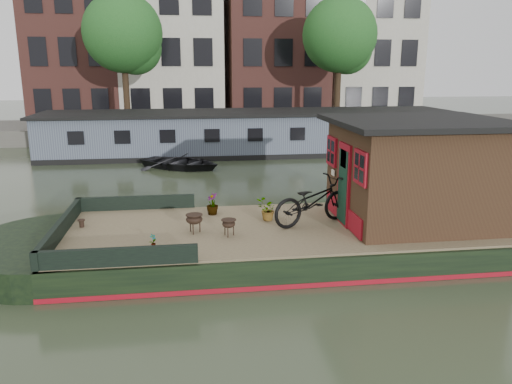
{
  "coord_description": "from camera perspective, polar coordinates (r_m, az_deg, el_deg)",
  "views": [
    {
      "loc": [
        -3.13,
        -10.82,
        4.22
      ],
      "look_at": [
        -1.56,
        0.5,
        1.36
      ],
      "focal_mm": 35.0,
      "sensor_mm": 36.0,
      "label": 1
    }
  ],
  "objects": [
    {
      "name": "houseboat_hull",
      "position": [
        11.65,
        1.46,
        -5.75
      ],
      "size": [
        14.01,
        4.02,
        0.6
      ],
      "color": "black",
      "rests_on": "ground"
    },
    {
      "name": "brazier_rear",
      "position": [
        11.14,
        -7.06,
        -3.6
      ],
      "size": [
        0.44,
        0.44,
        0.43
      ],
      "primitive_type": null,
      "rotation": [
        0.0,
        0.0,
        -0.12
      ],
      "color": "black",
      "rests_on": "houseboat_deck"
    },
    {
      "name": "bow_bulwark",
      "position": [
        11.5,
        -17.26,
        -3.78
      ],
      "size": [
        3.0,
        4.0,
        0.35
      ],
      "color": "black",
      "rests_on": "houseboat_deck"
    },
    {
      "name": "dinghy",
      "position": [
        21.73,
        -8.58,
        3.68
      ],
      "size": [
        4.39,
        4.08,
        0.74
      ],
      "primitive_type": "imported",
      "rotation": [
        0.0,
        0.0,
        1.0
      ],
      "color": "black",
      "rests_on": "ground"
    },
    {
      "name": "houseboat_deck",
      "position": [
        11.82,
        7.87,
        -3.8
      ],
      "size": [
        11.8,
        3.8,
        0.05
      ],
      "primitive_type": "cube",
      "color": "olive",
      "rests_on": "houseboat_hull"
    },
    {
      "name": "far_houseboat",
      "position": [
        25.22,
        -0.71,
        6.64
      ],
      "size": [
        20.4,
        4.4,
        2.11
      ],
      "color": "#525F6D",
      "rests_on": "ground"
    },
    {
      "name": "tree_left",
      "position": [
        30.11,
        -14.67,
        16.79
      ],
      "size": [
        4.4,
        4.4,
        7.4
      ],
      "color": "#332316",
      "rests_on": "quay"
    },
    {
      "name": "brazier_front",
      "position": [
        10.87,
        -3.14,
        -4.09
      ],
      "size": [
        0.38,
        0.38,
        0.38
      ],
      "primitive_type": null,
      "rotation": [
        0.0,
        0.0,
        0.11
      ],
      "color": "black",
      "rests_on": "houseboat_deck"
    },
    {
      "name": "potted_plant_e",
      "position": [
        10.41,
        -11.68,
        -5.47
      ],
      "size": [
        0.17,
        0.18,
        0.29
      ],
      "primitive_type": "imported",
      "rotation": [
        0.0,
        0.0,
        0.94
      ],
      "color": "brown",
      "rests_on": "houseboat_deck"
    },
    {
      "name": "bollard_port",
      "position": [
        12.15,
        -19.3,
        -3.4
      ],
      "size": [
        0.16,
        0.16,
        0.18
      ],
      "primitive_type": "cylinder",
      "color": "black",
      "rests_on": "houseboat_deck"
    },
    {
      "name": "tree_right",
      "position": [
        31.34,
        9.75,
        16.91
      ],
      "size": [
        4.4,
        4.4,
        7.4
      ],
      "color": "#332316",
      "rests_on": "quay"
    },
    {
      "name": "cabin",
      "position": [
        12.28,
        17.95,
        2.36
      ],
      "size": [
        4.0,
        3.5,
        2.42
      ],
      "color": "black",
      "rests_on": "houseboat_deck"
    },
    {
      "name": "potted_plant_c",
      "position": [
        11.93,
        1.3,
        -2.04
      ],
      "size": [
        0.61,
        0.58,
        0.53
      ],
      "primitive_type": "imported",
      "rotation": [
        0.0,
        0.0,
        3.61
      ],
      "color": "#96522B",
      "rests_on": "houseboat_deck"
    },
    {
      "name": "potted_plant_d",
      "position": [
        12.46,
        -5.02,
        -1.36
      ],
      "size": [
        0.4,
        0.4,
        0.54
      ],
      "primitive_type": "imported",
      "rotation": [
        0.0,
        0.0,
        5.14
      ],
      "color": "brown",
      "rests_on": "houseboat_deck"
    },
    {
      "name": "bicycle",
      "position": [
        11.67,
        6.52,
        -1.01
      ],
      "size": [
        2.24,
        1.48,
        1.11
      ],
      "primitive_type": "imported",
      "rotation": [
        0.0,
        0.0,
        1.96
      ],
      "color": "black",
      "rests_on": "houseboat_deck"
    },
    {
      "name": "townhouse_row",
      "position": [
        38.63,
        -3.17,
        19.48
      ],
      "size": [
        27.25,
        8.0,
        16.5
      ],
      "color": "brown",
      "rests_on": "ground"
    },
    {
      "name": "bollard_stbd",
      "position": [
        10.06,
        -21.75,
        -7.18
      ],
      "size": [
        0.17,
        0.17,
        0.2
      ],
      "primitive_type": "cylinder",
      "color": "black",
      "rests_on": "houseboat_deck"
    },
    {
      "name": "quay",
      "position": [
        31.7,
        -2.19,
        7.2
      ],
      "size": [
        60.0,
        6.0,
        0.9
      ],
      "primitive_type": "cube",
      "color": "#47443F",
      "rests_on": "ground"
    },
    {
      "name": "ground",
      "position": [
        12.02,
        7.77,
        -6.63
      ],
      "size": [
        120.0,
        120.0,
        0.0
      ],
      "primitive_type": "plane",
      "color": "#2C3220",
      "rests_on": "ground"
    }
  ]
}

